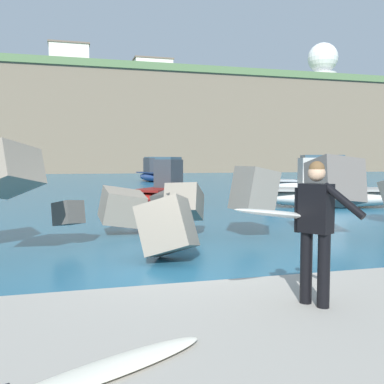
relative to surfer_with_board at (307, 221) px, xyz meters
name	(u,v)px	position (x,y,z in m)	size (l,w,h in m)	color
ground_plane	(171,269)	(-1.00, 3.14, -1.28)	(400.00, 400.00, 0.00)	#235B7A
walkway_path	(260,350)	(-1.00, -0.86, -1.16)	(48.00, 4.40, 0.24)	#9E998E
breakwater_jetty	(149,196)	(-1.06, 5.20, -0.06)	(32.57, 6.63, 3.06)	#3D3A38
surfer_with_board	(307,221)	(0.00, 0.00, 0.00)	(2.00, 1.51, 1.78)	black
spare_surfboard	(107,369)	(-2.53, -1.20, -1.00)	(1.95, 1.21, 0.19)	silver
boat_near_centre	(305,182)	(12.09, 21.20, -0.64)	(5.46, 4.20, 2.09)	white
boat_near_right	(330,192)	(8.16, 12.22, -0.59)	(6.51, 3.65, 2.28)	beige
boat_mid_left	(166,190)	(1.63, 15.82, -0.62)	(4.07, 4.62, 2.21)	maroon
boat_mid_centre	(153,174)	(5.11, 38.37, -0.54)	(2.86, 6.07, 2.43)	navy
mooring_buoy_inner	(128,209)	(-0.67, 11.93, -1.06)	(0.44, 0.44, 0.44)	silver
headland_bluff	(177,127)	(18.91, 85.55, 7.85)	(104.16, 34.74, 18.21)	#756651
radar_dome	(323,65)	(51.91, 84.27, 22.10)	(6.60, 6.60, 9.93)	silver
station_building_west	(69,61)	(-2.42, 83.94, 19.72)	(7.43, 7.49, 5.53)	silver
station_building_central	(153,73)	(15.01, 91.82, 19.82)	(8.35, 5.68, 5.74)	silver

